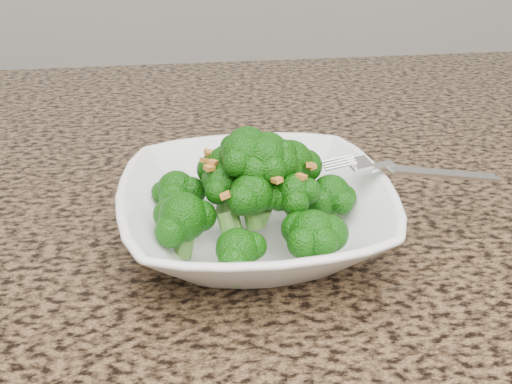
{
  "coord_description": "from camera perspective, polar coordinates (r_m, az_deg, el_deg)",
  "views": [
    {
      "loc": [
        0.07,
        -0.17,
        1.2
      ],
      "look_at": [
        0.12,
        0.29,
        0.95
      ],
      "focal_mm": 45.0,
      "sensor_mm": 36.0,
      "label": 1
    }
  ],
  "objects": [
    {
      "name": "garlic_topping",
      "position": [
        0.5,
        -0.0,
        7.82
      ],
      "size": [
        0.12,
        0.12,
        0.01
      ],
      "primitive_type": null,
      "color": "orange",
      "rests_on": "broccoli_pile"
    },
    {
      "name": "bowl",
      "position": [
        0.54,
        -0.0,
        -2.07
      ],
      "size": [
        0.23,
        0.23,
        0.06
      ],
      "primitive_type": "imported",
      "rotation": [
        0.0,
        0.0,
        0.02
      ],
      "color": "white",
      "rests_on": "granite_counter"
    },
    {
      "name": "fork",
      "position": [
        0.55,
        11.43,
        2.28
      ],
      "size": [
        0.18,
        0.05,
        0.01
      ],
      "primitive_type": null,
      "rotation": [
        0.0,
        0.0,
        0.15
      ],
      "color": "silver",
      "rests_on": "bowl"
    },
    {
      "name": "granite_counter",
      "position": [
        0.57,
        -12.68,
        -5.94
      ],
      "size": [
        1.64,
        1.04,
        0.03
      ],
      "primitive_type": "cube",
      "color": "brown",
      "rests_on": "cabinet"
    },
    {
      "name": "broccoli_pile",
      "position": [
        0.51,
        -0.0,
        3.93
      ],
      "size": [
        0.2,
        0.2,
        0.07
      ],
      "primitive_type": null,
      "color": "#145E0A",
      "rests_on": "bowl"
    }
  ]
}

